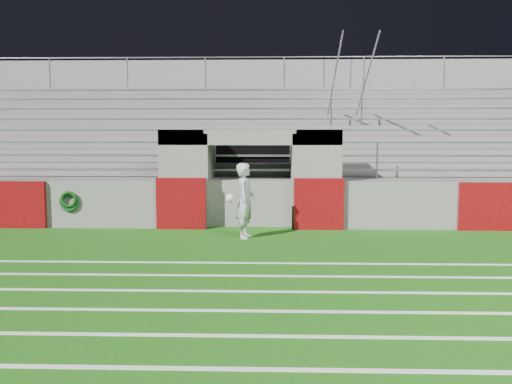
{
  "coord_description": "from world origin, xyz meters",
  "views": [
    {
      "loc": [
        0.63,
        -11.81,
        2.49
      ],
      "look_at": [
        0.2,
        1.8,
        1.1
      ],
      "focal_mm": 40.0,
      "sensor_mm": 36.0,
      "label": 1
    }
  ],
  "objects": [
    {
      "name": "field_markings",
      "position": [
        0.0,
        -5.0,
        0.01
      ],
      "size": [
        28.0,
        8.09,
        0.01
      ],
      "color": "white",
      "rests_on": "ground"
    },
    {
      "name": "goalkeeper_with_ball",
      "position": [
        -0.06,
        1.69,
        0.9
      ],
      "size": [
        0.72,
        0.71,
        1.8
      ],
      "color": "#B4B7BE",
      "rests_on": "ground"
    },
    {
      "name": "hose_coil",
      "position": [
        -4.77,
        2.93,
        0.73
      ],
      "size": [
        0.53,
        0.14,
        0.56
      ],
      "color": "#0C3F1A",
      "rests_on": "ground"
    },
    {
      "name": "stadium_structure",
      "position": [
        0.0,
        7.97,
        1.49
      ],
      "size": [
        26.0,
        8.48,
        5.42
      ],
      "color": "slate",
      "rests_on": "ground"
    },
    {
      "name": "ground",
      "position": [
        0.0,
        0.0,
        0.0
      ],
      "size": [
        90.0,
        90.0,
        0.0
      ],
      "primitive_type": "plane",
      "color": "#17520D",
      "rests_on": "ground"
    }
  ]
}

